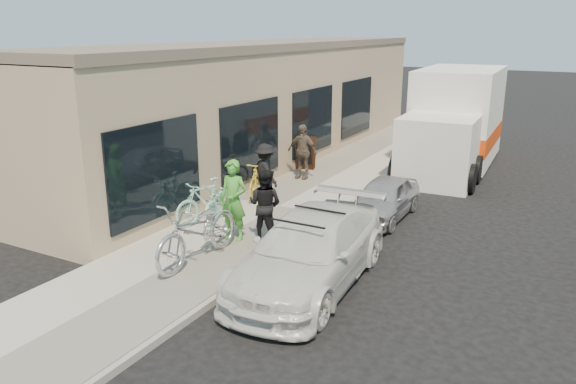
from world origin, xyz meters
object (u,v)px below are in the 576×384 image
at_px(bike_rack, 259,177).
at_px(sandwich_board, 305,153).
at_px(cruiser_bike_b, 224,200).
at_px(bystander_a, 265,173).
at_px(cruiser_bike_c, 260,178).
at_px(sedan_silver, 384,198).
at_px(tandem_bike, 198,231).
at_px(woman_rider, 233,200).
at_px(cruiser_bike_a, 206,201).
at_px(moving_truck, 454,124).
at_px(man_standing, 265,205).
at_px(bystander_b, 302,152).
at_px(sedan_white, 310,251).

relative_size(bike_rack, sandwich_board, 0.82).
relative_size(cruiser_bike_b, bystander_a, 1.13).
xyz_separation_m(cruiser_bike_b, cruiser_bike_c, (-0.18, 1.98, 0.06)).
distance_m(sedan_silver, bystander_a, 3.23).
bearing_deg(tandem_bike, woman_rider, 94.47).
relative_size(tandem_bike, bystander_a, 1.57).
bearing_deg(cruiser_bike_a, sedan_silver, 53.79).
bearing_deg(sandwich_board, bike_rack, -101.59).
relative_size(moving_truck, cruiser_bike_b, 3.87).
height_order(woman_rider, cruiser_bike_c, woman_rider).
bearing_deg(woman_rider, bystander_a, 105.29).
bearing_deg(cruiser_bike_a, moving_truck, 83.66).
height_order(man_standing, bystander_a, man_standing).
bearing_deg(tandem_bike, bike_rack, 107.81).
distance_m(sandwich_board, cruiser_bike_a, 5.90).
xyz_separation_m(moving_truck, bystander_a, (-3.36, -7.13, -0.54)).
bearing_deg(moving_truck, cruiser_bike_c, -121.12).
bearing_deg(sandwich_board, cruiser_bike_b, -100.04).
height_order(bike_rack, moving_truck, moving_truck).
bearing_deg(cruiser_bike_c, bystander_b, 73.81).
xyz_separation_m(bike_rack, man_standing, (1.94, -2.92, 0.29)).
distance_m(cruiser_bike_a, bystander_b, 4.80).
xyz_separation_m(bike_rack, cruiser_bike_a, (0.08, -2.61, 0.01)).
height_order(sedan_white, cruiser_bike_a, sedan_white).
relative_size(moving_truck, woman_rider, 3.82).
bearing_deg(cruiser_bike_b, woman_rider, -51.99).
height_order(bike_rack, woman_rider, woman_rider).
relative_size(woman_rider, cruiser_bike_b, 1.01).
xyz_separation_m(bike_rack, cruiser_bike_c, (0.11, -0.15, 0.01)).
xyz_separation_m(man_standing, bystander_b, (-1.71, 5.10, 0.04)).
distance_m(sandwich_board, woman_rider, 6.68).
height_order(moving_truck, cruiser_bike_c, moving_truck).
xyz_separation_m(bike_rack, sandwich_board, (-0.22, 3.28, 0.01)).
bearing_deg(moving_truck, sandwich_board, -142.46).
bearing_deg(cruiser_bike_a, man_standing, 6.06).
relative_size(moving_truck, tandem_bike, 2.77).
bearing_deg(cruiser_bike_c, sandwich_board, 82.28).
distance_m(sandwich_board, bystander_b, 1.23).
distance_m(woman_rider, bystander_a, 2.91).
relative_size(woman_rider, bystander_a, 1.14).
bearing_deg(bike_rack, cruiser_bike_c, -54.15).
height_order(cruiser_bike_a, cruiser_bike_b, cruiser_bike_a).
distance_m(sedan_white, cruiser_bike_c, 5.39).
height_order(moving_truck, tandem_bike, moving_truck).
relative_size(cruiser_bike_c, bystander_a, 1.11).
distance_m(man_standing, cruiser_bike_b, 1.86).
relative_size(tandem_bike, cruiser_bike_a, 1.40).
distance_m(moving_truck, bystander_b, 5.79).
height_order(bike_rack, sedan_white, sedan_white).
relative_size(sedan_silver, woman_rider, 1.69).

